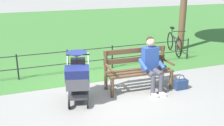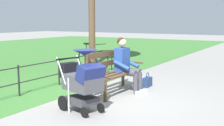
# 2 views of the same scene
# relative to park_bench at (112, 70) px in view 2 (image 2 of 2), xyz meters

# --- Properties ---
(ground_plane) EXTENTS (60.00, 60.00, 0.00)m
(ground_plane) POSITION_rel_park_bench_xyz_m (0.71, 0.12, -0.53)
(ground_plane) COLOR gray
(park_bench) EXTENTS (1.62, 0.66, 0.96)m
(park_bench) POSITION_rel_park_bench_xyz_m (0.00, 0.00, 0.00)
(park_bench) COLOR brown
(park_bench) RESTS_ON ground
(person_on_bench) EXTENTS (0.55, 0.74, 1.28)m
(person_on_bench) POSITION_rel_park_bench_xyz_m (-0.25, 0.22, 0.15)
(person_on_bench) COLOR #42424C
(person_on_bench) RESTS_ON ground
(stroller) EXTENTS (0.71, 0.98, 1.15)m
(stroller) POSITION_rel_park_bench_xyz_m (1.54, 0.30, 0.07)
(stroller) COLOR black
(stroller) RESTS_ON ground
(handbag) EXTENTS (0.32, 0.14, 0.37)m
(handbag) POSITION_rel_park_bench_xyz_m (-0.95, 0.47, -0.40)
(handbag) COLOR navy
(handbag) RESTS_ON ground
(park_fence) EXTENTS (6.66, 0.04, 0.70)m
(park_fence) POSITION_rel_park_bench_xyz_m (0.71, -1.58, -0.11)
(park_fence) COLOR black
(park_fence) RESTS_ON ground
(bicycle) EXTENTS (0.60, 1.60, 0.89)m
(bicycle) POSITION_rel_park_bench_xyz_m (-2.59, -2.36, -0.16)
(bicycle) COLOR black
(bicycle) RESTS_ON ground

